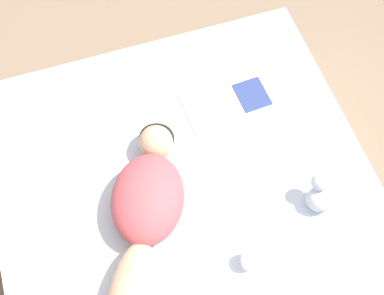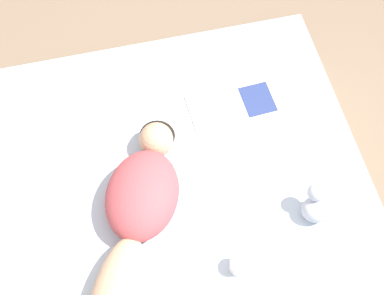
{
  "view_description": "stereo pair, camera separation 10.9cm",
  "coord_description": "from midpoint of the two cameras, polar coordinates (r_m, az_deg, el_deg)",
  "views": [
    {
      "loc": [
        -0.29,
        -0.83,
        2.86
      ],
      "look_at": [
        0.09,
        0.33,
        0.55
      ],
      "focal_mm": 50.0,
      "sensor_mm": 36.0,
      "label": 1
    },
    {
      "loc": [
        -0.18,
        -0.85,
        2.86
      ],
      "look_at": [
        0.09,
        0.33,
        0.55
      ],
      "focal_mm": 50.0,
      "sensor_mm": 36.0,
      "label": 2
    }
  ],
  "objects": [
    {
      "name": "bed",
      "position": [
        2.76,
        -0.78,
        -9.39
      ],
      "size": [
        1.87,
        2.19,
        0.5
      ],
      "color": "beige",
      "rests_on": "ground_plane"
    },
    {
      "name": "coffee_mug",
      "position": [
        2.42,
        5.02,
        -11.91
      ],
      "size": [
        0.12,
        0.09,
        0.08
      ],
      "color": "white",
      "rests_on": "bed"
    },
    {
      "name": "ground_plane",
      "position": [
        2.99,
        -0.73,
        -10.88
      ],
      "size": [
        12.0,
        12.0,
        0.0
      ],
      "primitive_type": "plane",
      "color": "#7A6651"
    },
    {
      "name": "open_magazine",
      "position": [
        2.81,
        3.14,
        4.85
      ],
      "size": [
        0.5,
        0.3,
        0.01
      ],
      "rotation": [
        0.0,
        0.0,
        0.05
      ],
      "color": "silver",
      "rests_on": "bed"
    },
    {
      "name": "person",
      "position": [
        2.41,
        -6.5,
        -8.77
      ],
      "size": [
        0.66,
        1.17,
        0.21
      ],
      "rotation": [
        0.0,
        0.0,
        -0.41
      ],
      "color": "tan",
      "rests_on": "bed"
    },
    {
      "name": "plush_toy",
      "position": [
        2.53,
        12.37,
        -5.02
      ],
      "size": [
        0.14,
        0.15,
        0.19
      ],
      "color": "#B2BCCC",
      "rests_on": "bed"
    }
  ]
}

